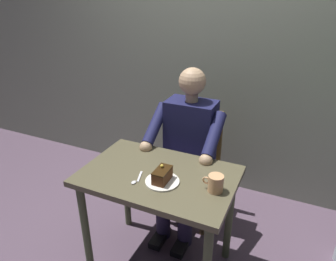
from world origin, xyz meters
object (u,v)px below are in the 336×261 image
at_px(cake_slice, 162,175).
at_px(seated_person, 186,151).
at_px(chair, 194,159).
at_px(coffee_cup, 215,183).
at_px(dessert_spoon, 136,180).
at_px(dining_table, 159,189).

bearing_deg(cake_slice, seated_person, -83.56).
relative_size(chair, seated_person, 0.71).
bearing_deg(coffee_cup, cake_slice, 8.74).
relative_size(cake_slice, coffee_cup, 1.12).
relative_size(chair, dessert_spoon, 6.34).
xyz_separation_m(coffee_cup, dessert_spoon, (0.45, 0.09, -0.05)).
xyz_separation_m(dining_table, coffee_cup, (-0.36, 0.03, 0.16)).
relative_size(cake_slice, dessert_spoon, 0.95).
bearing_deg(coffee_cup, dessert_spoon, 11.67).
height_order(dining_table, coffee_cup, coffee_cup).
distance_m(chair, cake_slice, 0.77).
bearing_deg(chair, dessert_spoon, 83.64).
xyz_separation_m(chair, coffee_cup, (-0.36, 0.67, 0.29)).
xyz_separation_m(cake_slice, dessert_spoon, (0.15, 0.05, -0.04)).
bearing_deg(dessert_spoon, dining_table, -125.55).
height_order(seated_person, dessert_spoon, seated_person).
height_order(dining_table, cake_slice, cake_slice).
xyz_separation_m(dining_table, seated_person, (0.00, -0.47, 0.03)).
bearing_deg(chair, seated_person, 90.00).
xyz_separation_m(dining_table, cake_slice, (-0.06, 0.07, 0.16)).
bearing_deg(dining_table, coffee_cup, 175.92).
distance_m(coffee_cup, dessert_spoon, 0.46).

